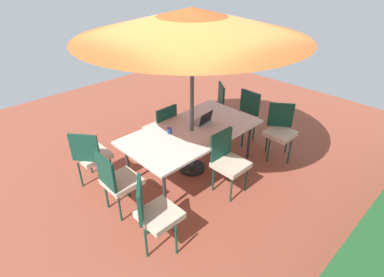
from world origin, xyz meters
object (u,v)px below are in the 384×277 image
Objects in this scene: chair_south at (162,127)px; chair_west at (244,114)px; chair_southeast at (91,154)px; chair_southwest at (214,105)px; dining_table at (192,133)px; patio_umbrella at (192,23)px; chair_east at (118,180)px; chair_north at (228,160)px; chair_northwest at (280,129)px; laptop at (203,120)px; chair_northeast at (154,212)px; cup at (170,131)px.

chair_south is 1.00× the size of chair_west.
chair_southeast is at bearing -3.97° from chair_south.
dining_table is at bearing -24.20° from chair_southwest.
chair_southeast is at bearing -31.07° from patio_umbrella.
chair_east is at bearing 0.15° from patio_umbrella.
chair_northwest is at bearing -0.41° from chair_north.
patio_umbrella is at bearing -24.20° from chair_southwest.
laptop is at bearing -169.52° from dining_table.
chair_southwest is at bearing -151.29° from patio_umbrella.
chair_north is (1.41, -0.03, 0.00)m from chair_northwest.
chair_southwest is (0.07, -1.52, 0.00)m from chair_northwest.
chair_northeast is at bearing 47.54° from chair_south.
chair_southeast is 1.00× the size of chair_southwest.
dining_table is 2.31× the size of chair_west.
chair_south is 2.82× the size of laptop.
cup is at bearing -28.47° from patio_umbrella.
chair_northwest is at bearing 39.60° from chair_southwest.
chair_northwest is 1.00× the size of chair_south.
chair_east is at bearing 27.67° from chair_south.
chair_east is 1.15m from cup.
chair_east is (0.05, 0.83, 0.00)m from chair_southeast.
chair_northeast is 10.22× the size of cup.
patio_umbrella reaches higher than chair_east.
dining_table is at bearing 91.61° from chair_south.
dining_table is 0.33m from laptop.
chair_north is 1.00× the size of chair_west.
cup is at bearing 111.04° from chair_north.
dining_table is 1.47m from chair_west.
chair_southwest is at bearing -153.78° from laptop.
chair_northwest and chair_south have the same top height.
chair_northeast and chair_southwest have the same top height.
chair_southeast is 2.82× the size of laptop.
dining_table is 1.63m from chair_northwest.
cup is (0.32, -0.18, 0.09)m from dining_table.
chair_southwest is 1.00× the size of chair_south.
chair_southwest reaches higher than dining_table.
chair_southeast is 1.00× the size of chair_east.
chair_east is at bearing 153.37° from chair_north.
laptop is at bearing -169.52° from patio_umbrella.
dining_table is 1.56m from chair_southwest.
patio_umbrella is 2.50m from chair_northeast.
chair_southwest is at bearing -171.84° from chair_west.
chair_southwest is 1.80m from cup.
chair_north is 1.49m from chair_south.
dining_table is at bearing -22.66° from chair_northeast.
chair_southeast is 1.26m from cup.
chair_west is (-2.91, -0.87, 0.00)m from chair_northeast.
chair_west is at bearing 29.17° from chair_north.
chair_south is 1.64m from chair_west.
cup is at bearing -93.89° from chair_west.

